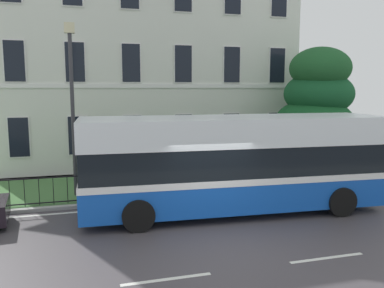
% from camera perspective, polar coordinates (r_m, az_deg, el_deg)
% --- Properties ---
extents(ground_plane, '(60.00, 56.00, 0.18)m').
position_cam_1_polar(ground_plane, '(11.99, 3.18, -12.17)').
color(ground_plane, '#464145').
extents(georgian_townhouse, '(15.41, 10.91, 12.99)m').
position_cam_1_polar(georgian_townhouse, '(24.79, -7.42, 13.82)').
color(georgian_townhouse, silver).
rests_on(georgian_townhouse, ground_plane).
extents(iron_verge_railing, '(13.96, 0.04, 0.97)m').
position_cam_1_polar(iron_verge_railing, '(15.08, -1.22, -5.39)').
color(iron_verge_railing, black).
rests_on(iron_verge_railing, ground_plane).
extents(evergreen_tree, '(4.46, 4.46, 5.91)m').
position_cam_1_polar(evergreen_tree, '(20.02, 17.41, 3.92)').
color(evergreen_tree, '#423328').
rests_on(evergreen_tree, ground_plane).
extents(single_decker_bus, '(10.07, 3.19, 3.19)m').
position_cam_1_polar(single_decker_bus, '(13.27, 6.01, -2.62)').
color(single_decker_bus, blue).
rests_on(single_decker_bus, ground_plane).
extents(street_lamp_post, '(0.36, 0.24, 6.29)m').
position_cam_1_polar(street_lamp_post, '(15.25, -16.75, 6.30)').
color(street_lamp_post, '#333338').
rests_on(street_lamp_post, ground_plane).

